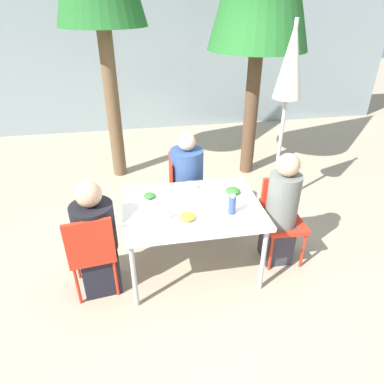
{
  "coord_description": "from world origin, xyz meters",
  "views": [
    {
      "loc": [
        -0.48,
        -2.68,
        2.46
      ],
      "look_at": [
        0.0,
        0.0,
        0.89
      ],
      "focal_mm": 32.0,
      "sensor_mm": 36.0,
      "label": 1
    }
  ],
  "objects_px": {
    "chair_right": "(282,213)",
    "closed_umbrella": "(289,75)",
    "bottle": "(232,205)",
    "drinking_cup": "(167,215)",
    "chair_left": "(92,249)",
    "person_far": "(187,185)",
    "person_right": "(281,212)",
    "salad_bowl": "(190,187)",
    "chair_far": "(180,186)",
    "person_left": "(97,242)"
  },
  "relations": [
    {
      "from": "closed_umbrella",
      "to": "bottle",
      "type": "xyz_separation_m",
      "value": [
        -0.94,
        -1.18,
        -0.87
      ]
    },
    {
      "from": "person_far",
      "to": "closed_umbrella",
      "type": "bearing_deg",
      "value": 107.62
    },
    {
      "from": "person_right",
      "to": "closed_umbrella",
      "type": "relative_size",
      "value": 0.54
    },
    {
      "from": "chair_right",
      "to": "chair_far",
      "type": "distance_m",
      "value": 1.21
    },
    {
      "from": "person_right",
      "to": "drinking_cup",
      "type": "height_order",
      "value": "person_right"
    },
    {
      "from": "chair_left",
      "to": "closed_umbrella",
      "type": "bearing_deg",
      "value": 21.07
    },
    {
      "from": "person_left",
      "to": "chair_right",
      "type": "height_order",
      "value": "person_left"
    },
    {
      "from": "person_right",
      "to": "chair_right",
      "type": "bearing_deg",
      "value": -122.02
    },
    {
      "from": "chair_far",
      "to": "drinking_cup",
      "type": "xyz_separation_m",
      "value": [
        -0.26,
        -0.98,
        0.28
      ]
    },
    {
      "from": "chair_right",
      "to": "bottle",
      "type": "relative_size",
      "value": 4.65
    },
    {
      "from": "drinking_cup",
      "to": "closed_umbrella",
      "type": "bearing_deg",
      "value": 37.44
    },
    {
      "from": "closed_umbrella",
      "to": "salad_bowl",
      "type": "xyz_separation_m",
      "value": [
        -1.23,
        -0.67,
        -0.93
      ]
    },
    {
      "from": "bottle",
      "to": "salad_bowl",
      "type": "distance_m",
      "value": 0.59
    },
    {
      "from": "chair_right",
      "to": "salad_bowl",
      "type": "bearing_deg",
      "value": -14.81
    },
    {
      "from": "person_far",
      "to": "chair_far",
      "type": "bearing_deg",
      "value": -122.02
    },
    {
      "from": "closed_umbrella",
      "to": "person_left",
      "type": "bearing_deg",
      "value": -153.08
    },
    {
      "from": "chair_right",
      "to": "closed_umbrella",
      "type": "distance_m",
      "value": 1.54
    },
    {
      "from": "chair_right",
      "to": "chair_far",
      "type": "bearing_deg",
      "value": -36.14
    },
    {
      "from": "person_far",
      "to": "person_right",
      "type": "bearing_deg",
      "value": 52.81
    },
    {
      "from": "chair_right",
      "to": "person_right",
      "type": "relative_size",
      "value": 0.72
    },
    {
      "from": "chair_left",
      "to": "person_right",
      "type": "distance_m",
      "value": 1.84
    },
    {
      "from": "person_left",
      "to": "drinking_cup",
      "type": "bearing_deg",
      "value": -13.54
    },
    {
      "from": "bottle",
      "to": "drinking_cup",
      "type": "distance_m",
      "value": 0.59
    },
    {
      "from": "person_left",
      "to": "person_right",
      "type": "bearing_deg",
      "value": -4.52
    },
    {
      "from": "chair_left",
      "to": "chair_right",
      "type": "distance_m",
      "value": 1.9
    },
    {
      "from": "chair_right",
      "to": "person_far",
      "type": "height_order",
      "value": "person_far"
    },
    {
      "from": "bottle",
      "to": "chair_far",
      "type": "bearing_deg",
      "value": 108.89
    },
    {
      "from": "person_far",
      "to": "bottle",
      "type": "xyz_separation_m",
      "value": [
        0.26,
        -0.92,
        0.28
      ]
    },
    {
      "from": "chair_left",
      "to": "person_far",
      "type": "distance_m",
      "value": 1.38
    },
    {
      "from": "person_far",
      "to": "closed_umbrella",
      "type": "height_order",
      "value": "closed_umbrella"
    },
    {
      "from": "chair_left",
      "to": "person_far",
      "type": "bearing_deg",
      "value": 35.57
    },
    {
      "from": "chair_far",
      "to": "drinking_cup",
      "type": "distance_m",
      "value": 1.05
    },
    {
      "from": "bottle",
      "to": "chair_left",
      "type": "bearing_deg",
      "value": -179.42
    },
    {
      "from": "chair_right",
      "to": "salad_bowl",
      "type": "xyz_separation_m",
      "value": [
        -0.91,
        0.27,
        0.25
      ]
    },
    {
      "from": "chair_far",
      "to": "closed_umbrella",
      "type": "height_order",
      "value": "closed_umbrella"
    },
    {
      "from": "chair_right",
      "to": "drinking_cup",
      "type": "height_order",
      "value": "chair_right"
    },
    {
      "from": "person_left",
      "to": "closed_umbrella",
      "type": "height_order",
      "value": "closed_umbrella"
    },
    {
      "from": "bottle",
      "to": "chair_right",
      "type": "bearing_deg",
      "value": 20.83
    },
    {
      "from": "person_left",
      "to": "drinking_cup",
      "type": "height_order",
      "value": "person_left"
    },
    {
      "from": "closed_umbrella",
      "to": "chair_far",
      "type": "bearing_deg",
      "value": -171.24
    },
    {
      "from": "person_far",
      "to": "bottle",
      "type": "distance_m",
      "value": 1.0
    },
    {
      "from": "chair_right",
      "to": "bottle",
      "type": "bearing_deg",
      "value": 22.72
    },
    {
      "from": "closed_umbrella",
      "to": "bottle",
      "type": "bearing_deg",
      "value": -128.66
    },
    {
      "from": "person_right",
      "to": "salad_bowl",
      "type": "distance_m",
      "value": 0.94
    },
    {
      "from": "chair_left",
      "to": "bottle",
      "type": "height_order",
      "value": "bottle"
    },
    {
      "from": "closed_umbrella",
      "to": "chair_left",
      "type": "bearing_deg",
      "value": -151.74
    },
    {
      "from": "chair_far",
      "to": "chair_left",
      "type": "bearing_deg",
      "value": -37.66
    },
    {
      "from": "salad_bowl",
      "to": "chair_left",
      "type": "bearing_deg",
      "value": -151.98
    },
    {
      "from": "closed_umbrella",
      "to": "person_right",
      "type": "bearing_deg",
      "value": -110.28
    },
    {
      "from": "person_far",
      "to": "bottle",
      "type": "bearing_deg",
      "value": 21.44
    }
  ]
}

